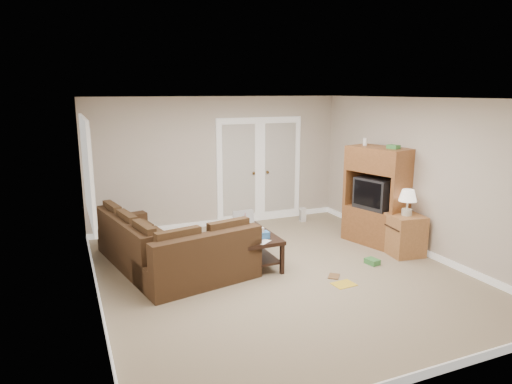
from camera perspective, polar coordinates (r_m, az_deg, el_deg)
name	(u,v)px	position (r m, az deg, el deg)	size (l,w,h in m)	color
floor	(280,274)	(6.72, 3.06, -10.20)	(5.50, 5.50, 0.00)	tan
ceiling	(283,98)	(6.21, 3.33, 11.62)	(5.00, 5.50, 0.02)	white
wall_left	(91,207)	(5.73, -19.89, -1.82)	(0.02, 5.50, 2.50)	beige
wall_right	(422,177)	(7.77, 20.00, 1.78)	(0.02, 5.50, 2.50)	beige
wall_back	(219,162)	(8.86, -4.69, 3.73)	(5.00, 0.02, 2.50)	beige
wall_front	(424,253)	(4.16, 20.28, -7.16)	(5.00, 0.02, 2.50)	beige
baseboards	(280,271)	(6.71, 3.07, -9.81)	(5.00, 5.50, 0.10)	white
french_doors	(260,171)	(9.16, 0.46, 2.70)	(1.80, 0.05, 2.13)	white
window_left	(88,169)	(6.65, -20.30, 2.69)	(0.05, 1.92, 1.42)	white
sectional_sofa	(166,252)	(6.84, -11.22, -7.37)	(2.09, 2.57, 0.76)	#422C19
coffee_table	(250,246)	(7.04, -0.70, -6.77)	(0.61, 1.21, 0.83)	black
tv_armoire	(377,195)	(8.08, 14.90, -0.42)	(0.83, 1.16, 1.80)	brown
side_cabinet	(405,232)	(7.73, 18.15, -4.72)	(0.57, 0.57, 1.08)	#AA703E
space_heater	(303,215)	(9.31, 5.86, -2.85)	(0.11, 0.09, 0.28)	white
floor_magazine	(344,284)	(6.49, 10.92, -11.25)	(0.30, 0.24, 0.01)	yellow
floor_greenbox	(372,261)	(7.29, 14.32, -8.41)	(0.15, 0.21, 0.08)	#3D8740
floor_book	(329,276)	(6.72, 9.07, -10.28)	(0.15, 0.20, 0.02)	brown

